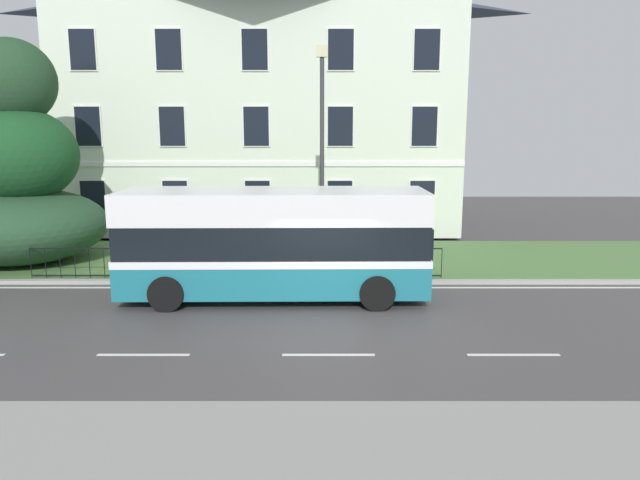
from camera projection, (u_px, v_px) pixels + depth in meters
ground_plane at (328, 311)px, 15.79m from camera, size 60.00×56.00×0.18m
georgian_townhouse at (266, 100)px, 28.53m from camera, size 17.90×8.58×12.02m
iron_verge_railing at (238, 262)px, 18.72m from camera, size 13.07×0.04×0.97m
evergreen_tree at (22, 183)px, 20.73m from camera, size 5.85×5.85×7.76m
single_decker_bus at (276, 242)px, 16.72m from camera, size 8.62×2.79×3.11m
street_lamp_post at (323, 146)px, 19.11m from camera, size 0.36×0.24×7.25m
litter_bin at (137, 256)px, 19.55m from camera, size 0.53×0.53×1.05m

